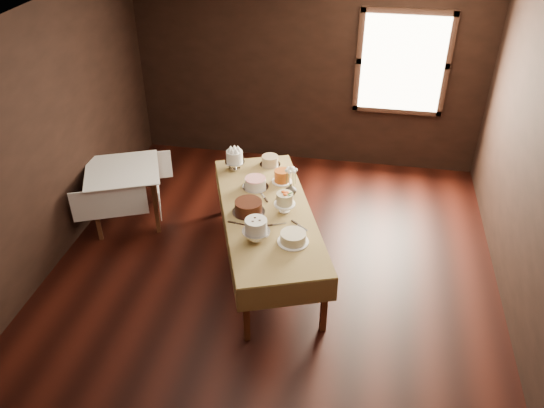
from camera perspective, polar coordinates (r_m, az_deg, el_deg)
The scene contains 23 objects.
floor at distance 6.15m, azimuth -0.34°, elevation -8.43°, with size 5.00×6.00×0.01m, color black.
ceiling at distance 4.76m, azimuth -0.45°, elevation 17.55°, with size 5.00×6.00×0.01m, color beige.
wall_back at distance 8.02m, azimuth 3.70°, elevation 13.66°, with size 5.00×0.02×2.80m, color black.
wall_left at distance 6.23m, azimuth -23.70°, elevation 4.74°, with size 0.02×6.00×2.80m, color black.
wall_right at distance 5.50m, azimuth 26.15°, elevation 0.21°, with size 0.02×6.00×2.80m, color black.
window at distance 7.86m, azimuth 13.42°, elevation 13.98°, with size 1.10×0.05×1.30m, color #FFEABF.
display_table at distance 6.02m, azimuth -0.50°, elevation -1.08°, with size 1.71×2.59×0.75m.
side_table at distance 7.04m, azimuth -15.25°, elevation 2.85°, with size 1.16×1.16×0.75m.
cake_meringue at distance 6.72m, azimuth -3.90°, elevation 4.52°, with size 0.28×0.28×0.26m.
cake_speckled at distance 6.82m, azimuth -0.20°, elevation 4.51°, with size 0.26×0.26×0.12m.
cake_lattice at distance 6.36m, azimuth -1.73°, elevation 2.15°, with size 0.35×0.35×0.11m.
cake_caramel at distance 6.46m, azimuth 1.05°, elevation 2.87°, with size 0.25×0.25×0.15m.
cake_chocolate at distance 5.92m, azimuth -2.46°, elevation -0.35°, with size 0.41×0.41×0.14m.
cake_flowers at distance 5.91m, azimuth 1.33°, elevation 0.07°, with size 0.24×0.24×0.24m.
cake_swirl at distance 5.48m, azimuth -1.67°, elevation -2.82°, with size 0.31×0.31×0.26m.
cake_cream at distance 5.49m, azimuth 2.21°, elevation -3.54°, with size 0.34×0.34×0.11m.
cake_server_a at distance 5.77m, azimuth 0.78°, elevation -2.09°, with size 0.24×0.03×0.01m, color silver.
cake_server_b at distance 5.73m, azimuth 3.16°, elevation -2.45°, with size 0.24×0.03×0.01m, color silver.
cake_server_c at distance 6.24m, azimuth -0.99°, elevation 0.96°, with size 0.24×0.03×0.01m, color silver.
cake_server_d at distance 6.28m, azimuth 1.12°, elevation 1.18°, with size 0.24×0.03×0.01m, color silver.
cake_server_e at distance 5.77m, azimuth -3.09°, elevation -2.14°, with size 0.24×0.03×0.01m, color silver.
flower_vase at distance 6.22m, azimuth 1.97°, elevation 1.53°, with size 0.13×0.13×0.14m, color #2D2823.
flower_bouquet at distance 6.13m, azimuth 2.00°, elevation 3.04°, with size 0.14×0.14×0.20m, color white, non-canonical shape.
Camera 1 is at (0.86, -4.50, 4.10)m, focal length 36.20 mm.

